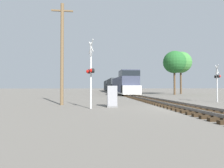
# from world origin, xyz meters

# --- Properties ---
(ground_plane) EXTENTS (400.00, 400.00, 0.00)m
(ground_plane) POSITION_xyz_m (0.00, 0.00, 0.00)
(ground_plane) COLOR #666059
(rail_track_bed) EXTENTS (2.60, 160.00, 0.31)m
(rail_track_bed) POSITION_xyz_m (0.00, -0.00, 0.14)
(rail_track_bed) COLOR black
(rail_track_bed) RESTS_ON ground
(freight_train) EXTENTS (3.11, 49.31, 4.44)m
(freight_train) POSITION_xyz_m (0.00, 40.26, 2.05)
(freight_train) COLOR #33384C
(freight_train) RESTS_ON ground
(crossing_signal_near) EXTENTS (0.60, 1.00, 4.75)m
(crossing_signal_near) POSITION_xyz_m (-6.44, 0.55, 2.57)
(crossing_signal_near) COLOR silver
(crossing_signal_near) RESTS_ON ground
(crossing_signal_far) EXTENTS (0.60, 1.00, 3.72)m
(crossing_signal_far) POSITION_xyz_m (6.06, 4.54, 2.30)
(crossing_signal_far) COLOR silver
(crossing_signal_far) RESTS_ON ground
(relay_cabinet) EXTENTS (0.79, 0.60, 1.59)m
(relay_cabinet) POSITION_xyz_m (-4.85, 1.35, 0.78)
(relay_cabinet) COLOR slate
(relay_cabinet) RESTS_ON ground
(utility_pole) EXTENTS (1.80, 0.28, 8.54)m
(utility_pole) POSITION_xyz_m (-8.86, 3.40, 4.41)
(utility_pole) COLOR brown
(utility_pole) RESTS_ON ground
(tree_far_right) EXTENTS (4.37, 4.37, 8.62)m
(tree_far_right) POSITION_xyz_m (9.67, 21.08, 6.41)
(tree_far_right) COLOR brown
(tree_far_right) RESTS_ON ground
(tree_mid_background) EXTENTS (4.73, 4.73, 9.39)m
(tree_mid_background) POSITION_xyz_m (13.19, 25.28, 7.00)
(tree_mid_background) COLOR brown
(tree_mid_background) RESTS_ON ground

